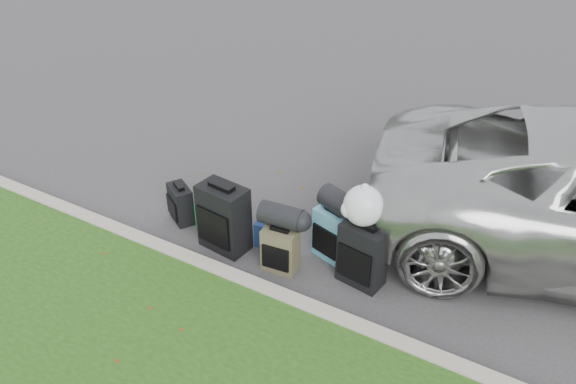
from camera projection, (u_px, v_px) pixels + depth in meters
The scene contains 12 objects.
ground at pixel (287, 239), 6.89m from camera, with size 120.00×120.00×0.00m, color #383535.
curb at pixel (241, 282), 6.12m from camera, with size 120.00×0.18×0.15m, color #9E937F.
suitcase_small_black at pixel (181, 204), 7.12m from camera, with size 0.39×0.21×0.49m, color black.
suitcase_large_black_left at pixel (224, 218), 6.56m from camera, with size 0.57×0.34×0.83m, color black.
suitcase_olive at pixel (280, 250), 6.29m from camera, with size 0.39×0.24×0.54m, color #413C28.
suitcase_teal at pixel (333, 234), 6.45m from camera, with size 0.44×0.26×0.63m, color teal.
suitcase_large_black_right at pixel (363, 255), 6.05m from camera, with size 0.49×0.29×0.74m, color black.
tote_green at pixel (209, 212), 7.08m from camera, with size 0.31×0.25×0.35m, color #166631.
tote_navy at pixel (269, 233), 6.73m from camera, with size 0.30×0.24×0.32m, color navy.
duffel_left at pixel (281, 216), 6.15m from camera, with size 0.26×0.26×0.48m, color black.
duffel_right at pixel (340, 203), 6.20m from camera, with size 0.27×0.27×0.48m, color black.
trash_bag at pixel (364, 206), 5.81m from camera, with size 0.43×0.43×0.43m, color white.
Camera 1 is at (2.77, -4.76, 4.18)m, focal length 35.00 mm.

